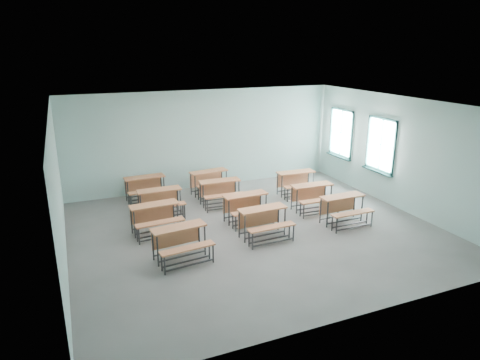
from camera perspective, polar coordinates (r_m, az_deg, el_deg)
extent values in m
cube|color=slate|center=(11.02, 2.08, -6.78)|extent=(9.00, 8.00, 0.02)
cube|color=white|center=(10.14, 2.27, 10.06)|extent=(9.00, 8.00, 0.02)
cube|color=#A4CDC6|center=(14.10, -4.69, 5.44)|extent=(9.00, 0.02, 3.20)
cube|color=#A4CDC6|center=(7.25, 15.65, -6.88)|extent=(9.00, 0.02, 3.20)
cube|color=#A4CDC6|center=(9.58, -23.16, -1.69)|extent=(0.02, 8.00, 3.20)
cube|color=#A4CDC6|center=(12.97, 20.62, 3.32)|extent=(0.02, 8.00, 3.20)
cube|color=#174140|center=(15.19, 13.12, 3.31)|extent=(0.06, 1.20, 0.06)
cube|color=#174140|center=(14.91, 13.53, 9.06)|extent=(0.06, 1.20, 0.06)
cube|color=#174140|center=(14.58, 14.62, 5.73)|extent=(0.06, 0.06, 1.60)
cube|color=#174140|center=(15.49, 12.10, 6.56)|extent=(0.06, 0.06, 1.60)
cube|color=#174140|center=(15.03, 13.32, 6.16)|extent=(0.04, 0.04, 1.48)
cube|color=#174140|center=(15.03, 13.32, 6.16)|extent=(0.04, 1.08, 0.04)
cube|color=#174140|center=(15.18, 12.98, 3.08)|extent=(0.14, 1.28, 0.04)
cube|color=white|center=(15.04, 13.40, 6.16)|extent=(0.01, 1.08, 1.48)
cube|color=#174140|center=(13.68, 17.95, 1.37)|extent=(0.06, 1.20, 0.06)
cube|color=#174140|center=(13.36, 18.56, 7.73)|extent=(0.06, 1.20, 0.06)
cube|color=#174140|center=(13.08, 19.86, 3.97)|extent=(0.06, 0.06, 1.60)
cube|color=#174140|center=(13.92, 16.74, 5.03)|extent=(0.06, 0.06, 1.60)
cube|color=#174140|center=(13.50, 18.25, 4.52)|extent=(0.04, 0.04, 1.48)
cube|color=#174140|center=(13.50, 18.25, 4.52)|extent=(0.04, 1.08, 0.04)
cube|color=#174140|center=(13.67, 17.80, 1.11)|extent=(0.14, 1.28, 0.04)
cube|color=white|center=(13.51, 18.33, 4.52)|extent=(0.01, 1.08, 1.48)
cube|color=#C37046|center=(9.47, -8.19, -6.26)|extent=(1.24, 0.53, 0.04)
cube|color=#C37046|center=(9.76, -8.51, -7.51)|extent=(1.13, 0.15, 0.41)
cylinder|color=#37393C|center=(9.33, -10.91, -9.32)|extent=(0.04, 0.04, 0.71)
cylinder|color=#37393C|center=(9.68, -4.69, -8.03)|extent=(0.04, 0.04, 0.71)
cylinder|color=#37393C|center=(9.61, -11.53, -8.55)|extent=(0.04, 0.04, 0.71)
cylinder|color=#37393C|center=(9.95, -5.46, -7.33)|extent=(0.04, 0.04, 0.71)
cube|color=#37393C|center=(9.61, -7.68, -10.04)|extent=(1.10, 0.15, 0.03)
cube|color=#37393C|center=(9.87, -8.38, -9.28)|extent=(1.10, 0.15, 0.03)
cube|color=#C37046|center=(9.19, -7.01, -9.02)|extent=(1.22, 0.38, 0.03)
cylinder|color=#37393C|center=(9.05, -10.00, -11.21)|extent=(0.04, 0.04, 0.41)
cylinder|color=#37393C|center=(9.41, -3.60, -9.79)|extent=(0.04, 0.04, 0.41)
cylinder|color=#37393C|center=(9.21, -10.40, -10.71)|extent=(0.04, 0.04, 0.41)
cylinder|color=#37393C|center=(9.56, -4.10, -9.34)|extent=(0.04, 0.04, 0.41)
cube|color=#37393C|center=(9.27, -6.70, -11.20)|extent=(1.10, 0.15, 0.03)
cube|color=#37393C|center=(9.43, -7.16, -10.71)|extent=(1.10, 0.15, 0.03)
cube|color=#C37046|center=(10.43, 3.01, -3.83)|extent=(1.21, 0.45, 0.04)
cube|color=#C37046|center=(10.70, 2.52, -5.03)|extent=(1.14, 0.07, 0.41)
cylinder|color=#37393C|center=(10.21, 0.65, -6.56)|extent=(0.04, 0.04, 0.71)
cylinder|color=#37393C|center=(10.70, 6.00, -5.52)|extent=(0.04, 0.04, 0.71)
cylinder|color=#37393C|center=(10.48, -0.10, -5.92)|extent=(0.04, 0.04, 0.71)
cylinder|color=#37393C|center=(10.95, 5.14, -4.94)|extent=(0.04, 0.04, 0.71)
cube|color=#37393C|center=(10.55, 3.37, -7.31)|extent=(1.10, 0.07, 0.03)
cube|color=#37393C|center=(10.80, 2.56, -6.67)|extent=(1.10, 0.07, 0.03)
cube|color=#C37046|center=(10.16, 4.25, -6.28)|extent=(1.21, 0.30, 0.03)
cylinder|color=#37393C|center=(9.94, 1.69, -8.22)|extent=(0.04, 0.04, 0.41)
cylinder|color=#37393C|center=(10.43, 7.14, -7.06)|extent=(0.04, 0.04, 0.41)
cylinder|color=#37393C|center=(10.09, 1.21, -7.80)|extent=(0.04, 0.04, 0.41)
cylinder|color=#37393C|center=(10.58, 6.60, -6.68)|extent=(0.04, 0.04, 0.41)
cube|color=#37393C|center=(10.23, 4.47, -8.28)|extent=(1.10, 0.07, 0.03)
cube|color=#37393C|center=(10.38, 3.95, -7.87)|extent=(1.10, 0.07, 0.03)
cube|color=#C37046|center=(11.58, 13.48, -2.13)|extent=(1.20, 0.42, 0.04)
cube|color=#C37046|center=(11.82, 12.85, -3.25)|extent=(1.14, 0.04, 0.41)
cylinder|color=#37393C|center=(11.28, 11.58, -4.56)|extent=(0.04, 0.04, 0.71)
cylinder|color=#37393C|center=(11.91, 15.94, -3.69)|extent=(0.04, 0.04, 0.71)
cylinder|color=#37393C|center=(11.52, 10.68, -4.03)|extent=(0.04, 0.04, 0.71)
cylinder|color=#37393C|center=(12.14, 15.00, -3.20)|extent=(0.04, 0.04, 0.71)
cube|color=#37393C|center=(11.68, 13.73, -5.28)|extent=(1.10, 0.05, 0.03)
cube|color=#37393C|center=(11.92, 12.82, -4.75)|extent=(1.10, 0.05, 0.03)
cube|color=#C37046|center=(11.33, 14.82, -4.28)|extent=(1.20, 0.27, 0.03)
cylinder|color=#37393C|center=(11.03, 12.76, -5.99)|extent=(0.04, 0.04, 0.41)
cylinder|color=#37393C|center=(11.68, 17.16, -5.01)|extent=(0.04, 0.04, 0.41)
cylinder|color=#37393C|center=(11.17, 12.19, -5.65)|extent=(0.04, 0.04, 0.41)
cylinder|color=#37393C|center=(11.81, 16.57, -4.70)|extent=(0.04, 0.04, 0.41)
cube|color=#37393C|center=(11.39, 14.98, -6.08)|extent=(1.10, 0.05, 0.03)
cube|color=#37393C|center=(11.53, 14.40, -5.75)|extent=(1.10, 0.05, 0.03)
cube|color=#C37046|center=(10.89, -11.40, -3.25)|extent=(1.22, 0.48, 0.04)
cube|color=#C37046|center=(11.16, -11.57, -4.41)|extent=(1.14, 0.10, 0.41)
cylinder|color=#37393C|center=(10.76, -13.88, -5.81)|extent=(0.04, 0.04, 0.71)
cylinder|color=#37393C|center=(11.02, -8.31, -4.91)|extent=(0.04, 0.04, 0.71)
cylinder|color=#37393C|center=(11.05, -14.26, -5.22)|extent=(0.04, 0.04, 0.71)
cylinder|color=#37393C|center=(11.30, -8.83, -4.36)|extent=(0.04, 0.04, 0.71)
cube|color=#37393C|center=(10.98, -10.98, -6.59)|extent=(1.10, 0.11, 0.03)
cube|color=#37393C|center=(11.26, -11.44, -5.99)|extent=(1.10, 0.11, 0.03)
cube|color=#C37046|center=(10.56, -10.60, -5.59)|extent=(1.21, 0.33, 0.03)
cylinder|color=#37393C|center=(10.45, -13.30, -7.38)|extent=(0.04, 0.04, 0.41)
cylinder|color=#37393C|center=(10.71, -7.56, -6.40)|extent=(0.04, 0.04, 0.41)
cylinder|color=#37393C|center=(10.62, -13.54, -6.98)|extent=(0.04, 0.04, 0.41)
cylinder|color=#37393C|center=(10.88, -7.89, -6.04)|extent=(0.04, 0.04, 0.41)
cube|color=#37393C|center=(10.62, -10.35, -7.52)|extent=(1.10, 0.11, 0.03)
cube|color=#37393C|center=(10.79, -10.64, -7.13)|extent=(1.10, 0.11, 0.03)
cube|color=#C37046|center=(11.38, 0.71, -1.97)|extent=(1.22, 0.46, 0.04)
cube|color=#C37046|center=(11.64, 0.30, -3.12)|extent=(1.14, 0.08, 0.41)
cylinder|color=#37393C|center=(11.16, -1.48, -4.44)|extent=(0.04, 0.04, 0.71)
cylinder|color=#37393C|center=(11.62, 3.49, -3.56)|extent=(0.04, 0.04, 0.71)
cylinder|color=#37393C|center=(11.43, -2.13, -3.90)|extent=(0.04, 0.04, 0.71)
cylinder|color=#37393C|center=(11.88, 2.74, -3.07)|extent=(0.04, 0.04, 0.71)
cube|color=#37393C|center=(11.47, 1.05, -5.18)|extent=(1.10, 0.09, 0.03)
cube|color=#37393C|center=(11.74, 0.35, -4.64)|extent=(1.10, 0.09, 0.03)
cube|color=#C37046|center=(11.08, 1.80, -4.16)|extent=(1.21, 0.31, 0.03)
cylinder|color=#37393C|center=(10.87, -0.57, -5.89)|extent=(0.04, 0.04, 0.41)
cylinder|color=#37393C|center=(11.34, 4.49, -4.93)|extent=(0.04, 0.04, 0.41)
cylinder|color=#37393C|center=(11.02, -0.99, -5.54)|extent=(0.04, 0.04, 0.41)
cylinder|color=#37393C|center=(11.49, 4.02, -4.61)|extent=(0.04, 0.04, 0.41)
cube|color=#37393C|center=(11.14, 2.01, -6.01)|extent=(1.10, 0.09, 0.03)
cube|color=#37393C|center=(11.30, 1.56, -5.67)|extent=(1.10, 0.09, 0.03)
cube|color=#C37046|center=(12.34, 9.57, -0.67)|extent=(1.21, 0.45, 0.04)
cube|color=#C37046|center=(12.59, 9.09, -1.75)|extent=(1.14, 0.07, 0.41)
cylinder|color=#37393C|center=(12.08, 7.59, -2.86)|extent=(0.04, 0.04, 0.71)
cylinder|color=#37393C|center=(12.60, 12.02, -2.23)|extent=(0.04, 0.04, 0.71)
cylinder|color=#37393C|center=(12.34, 6.90, -2.39)|extent=(0.04, 0.04, 0.71)
cylinder|color=#37393C|center=(12.86, 11.27, -1.78)|extent=(0.04, 0.04, 0.71)
cube|color=#37393C|center=(12.42, 9.79, -3.65)|extent=(1.10, 0.08, 0.03)
cube|color=#37393C|center=(12.68, 9.08, -3.17)|extent=(1.10, 0.08, 0.03)
cube|color=#C37046|center=(12.05, 10.63, -2.67)|extent=(1.21, 0.30, 0.03)
cylinder|color=#37393C|center=(11.79, 8.49, -4.18)|extent=(0.04, 0.04, 0.41)
cylinder|color=#37393C|center=(12.33, 12.99, -3.47)|extent=(0.04, 0.04, 0.41)
cylinder|color=#37393C|center=(11.94, 8.06, -3.87)|extent=(0.04, 0.04, 0.41)
cylinder|color=#37393C|center=(12.48, 12.52, -3.19)|extent=(0.04, 0.04, 0.41)
cube|color=#37393C|center=(12.09, 10.76, -4.39)|extent=(1.10, 0.08, 0.03)
cube|color=#37393C|center=(12.25, 10.31, -4.08)|extent=(1.10, 0.08, 0.03)
cube|color=#C37046|center=(11.97, -10.75, -1.31)|extent=(1.20, 0.40, 0.04)
cube|color=#C37046|center=(12.24, -10.85, -2.40)|extent=(1.14, 0.02, 0.41)
cylinder|color=#37393C|center=(11.85, -13.07, -3.57)|extent=(0.04, 0.04, 0.71)
cylinder|color=#37393C|center=(12.06, -7.93, -2.91)|extent=(0.04, 0.04, 0.71)
cylinder|color=#37393C|center=(12.15, -13.34, -3.06)|extent=(0.04, 0.04, 0.71)
cylinder|color=#37393C|center=(12.35, -8.32, -2.43)|extent=(0.04, 0.04, 0.71)
cube|color=#37393C|center=(12.04, -10.41, -4.37)|extent=(1.10, 0.03, 0.03)
cube|color=#37393C|center=(12.33, -10.74, -3.86)|extent=(1.10, 0.03, 0.03)
cube|color=#C37046|center=(11.62, -10.16, -3.40)|extent=(1.20, 0.25, 0.03)
cylinder|color=#37393C|center=(11.53, -12.66, -4.94)|extent=(0.04, 0.04, 0.41)
cylinder|color=#37393C|center=(11.74, -7.37, -4.23)|extent=(0.04, 0.04, 0.41)
cylinder|color=#37393C|center=(11.70, -12.83, -4.61)|extent=(0.04, 0.04, 0.41)
cylinder|color=#37393C|center=(11.91, -7.62, -3.92)|extent=(0.04, 0.04, 0.41)
cube|color=#37393C|center=(11.67, -9.96, -5.17)|extent=(1.10, 0.03, 0.03)
cube|color=#37393C|center=(11.84, -10.17, -4.84)|extent=(1.10, 0.03, 0.03)
cube|color=#C37046|center=(12.57, -2.75, -0.11)|extent=(1.21, 0.45, 0.04)
cube|color=#C37046|center=(12.83, -2.98, -1.17)|extent=(1.14, 0.07, 0.41)
cylinder|color=#37393C|center=(12.40, -4.92, -2.23)|extent=(0.04, 0.04, 0.71)
cylinder|color=#37393C|center=(12.71, -0.14, -1.66)|extent=(0.04, 0.04, 0.71)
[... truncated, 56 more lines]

